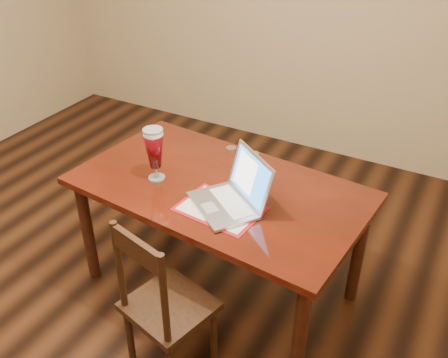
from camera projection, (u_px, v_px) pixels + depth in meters
The scene contains 3 objects.
ground at pixel (101, 314), 2.89m from camera, with size 5.00×5.00×0.00m, color black.
dining_table at pixel (217, 197), 2.73m from camera, with size 1.65×1.03×1.04m.
dining_chair at pixel (164, 305), 2.38m from camera, with size 0.46×0.45×0.91m.
Camera 1 is at (1.60, -1.43, 2.21)m, focal length 40.00 mm.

